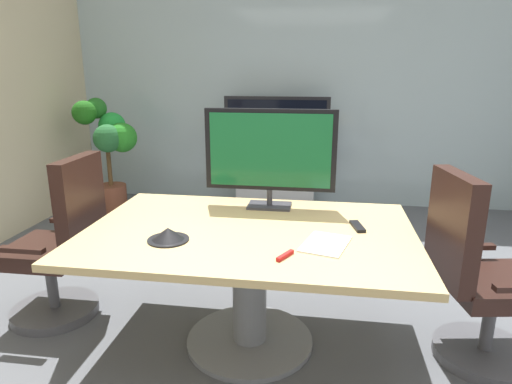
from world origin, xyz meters
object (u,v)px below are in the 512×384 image
Objects in this scene: conference_table at (249,259)px; potted_plant at (109,144)px; wall_display_unit at (276,172)px; tv_monitor at (270,153)px; remote_control at (357,226)px; office_chair_right at (477,286)px; conference_phone at (168,235)px; office_chair_left at (61,253)px.

potted_plant is (-2.00, 2.33, 0.24)m from conference_table.
wall_display_unit reaches higher than potted_plant.
potted_plant is at bearing 137.60° from tv_monitor.
tv_monitor is 4.94× the size of remote_control.
office_chair_right is 1.30× the size of tv_monitor.
office_chair_right is (1.26, 0.04, -0.09)m from conference_table.
office_chair_right is 4.95× the size of conference_phone.
conference_phone is (-0.25, -2.96, 0.32)m from wall_display_unit.
remote_control is (0.61, 0.12, 0.19)m from conference_table.
tv_monitor is at bearing 103.46° from office_chair_left.
office_chair_left is 0.84× the size of potted_plant.
wall_display_unit is 7.71× the size of remote_control.
remote_control is (-0.66, 0.08, 0.28)m from office_chair_right.
conference_phone is (-0.46, -0.67, -0.33)m from tv_monitor.
tv_monitor reaches higher than remote_control.
conference_phone is (-0.40, -0.23, 0.21)m from conference_table.
conference_table is 3.08m from potted_plant.
conference_table is 1.41× the size of wall_display_unit.
office_chair_right is 0.72m from remote_control.
potted_plant reaches higher than remote_control.
tv_monitor is 0.73m from remote_control.
office_chair_left is at bearing -71.41° from potted_plant.
remote_control is (1.87, 0.00, 0.28)m from office_chair_left.
conference_phone is at bearing 67.67° from office_chair_left.
tv_monitor is at bearing 61.92° from office_chair_right.
wall_display_unit is at bearing 93.00° from conference_table.
conference_table is 1.69× the size of office_chair_right.
conference_table is at bearing -49.30° from potted_plant.
remote_control is at bearing 19.15° from conference_phone.
wall_display_unit is 5.95× the size of conference_phone.
conference_phone is (1.61, -2.56, -0.03)m from potted_plant.
conference_table is at bearing 178.87° from remote_control.
conference_table is 1.27m from office_chair_left.
wall_display_unit is (-1.40, 2.68, -0.01)m from office_chair_right.
office_chair_right reaches higher than remote_control.
conference_table is 0.70m from tv_monitor.
conference_table is at bearing 30.18° from conference_phone.
conference_table is 10.84× the size of remote_control.
potted_plant reaches higher than conference_table.
office_chair_left is 6.41× the size of remote_control.
potted_plant reaches higher than office_chair_right.
tv_monitor reaches higher than conference_table.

